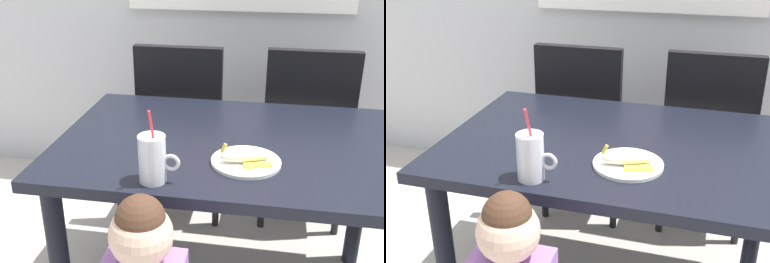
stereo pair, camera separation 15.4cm
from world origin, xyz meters
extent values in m
cube|color=black|center=(0.00, 0.00, 0.72)|extent=(1.27, 0.85, 0.04)
cylinder|color=black|center=(-0.55, 0.35, 0.35)|extent=(0.07, 0.07, 0.70)
cylinder|color=black|center=(0.55, 0.35, 0.35)|extent=(0.07, 0.07, 0.70)
cube|color=black|center=(-0.30, 0.72, 0.45)|extent=(0.44, 0.44, 0.06)
cube|color=black|center=(-0.30, 0.52, 0.72)|extent=(0.42, 0.05, 0.48)
cylinder|color=black|center=(-0.11, 0.91, 0.21)|extent=(0.04, 0.04, 0.42)
cylinder|color=black|center=(-0.49, 0.91, 0.21)|extent=(0.04, 0.04, 0.42)
cylinder|color=black|center=(-0.11, 0.53, 0.21)|extent=(0.04, 0.04, 0.42)
cylinder|color=black|center=(-0.49, 0.53, 0.21)|extent=(0.04, 0.04, 0.42)
cube|color=black|center=(0.31, 0.75, 0.45)|extent=(0.44, 0.44, 0.06)
cube|color=black|center=(0.31, 0.55, 0.72)|extent=(0.42, 0.05, 0.48)
cylinder|color=black|center=(0.50, 0.94, 0.21)|extent=(0.04, 0.04, 0.42)
cylinder|color=black|center=(0.12, 0.94, 0.21)|extent=(0.04, 0.04, 0.42)
cylinder|color=black|center=(0.50, 0.56, 0.21)|extent=(0.04, 0.04, 0.42)
cylinder|color=black|center=(0.12, 0.56, 0.21)|extent=(0.04, 0.04, 0.42)
sphere|color=beige|center=(-0.18, -0.60, 0.72)|extent=(0.17, 0.17, 0.17)
sphere|color=#472D1E|center=(-0.18, -0.60, 0.77)|extent=(0.13, 0.13, 0.13)
cylinder|color=silver|center=(-0.21, -0.35, 0.82)|extent=(0.08, 0.08, 0.15)
cylinder|color=#8C6647|center=(-0.21, -0.35, 0.79)|extent=(0.07, 0.07, 0.08)
torus|color=silver|center=(-0.15, -0.35, 0.81)|extent=(0.06, 0.01, 0.06)
cylinder|color=#E5333F|center=(-0.20, -0.35, 0.88)|extent=(0.01, 0.08, 0.21)
cylinder|color=white|center=(0.06, -0.18, 0.75)|extent=(0.23, 0.23, 0.01)
ellipsoid|color=#F4EAC6|center=(0.06, -0.19, 0.78)|extent=(0.18, 0.09, 0.04)
cube|color=yellow|center=(0.10, -0.22, 0.76)|extent=(0.10, 0.06, 0.01)
cube|color=yellow|center=(0.07, -0.15, 0.76)|extent=(0.10, 0.06, 0.01)
cylinder|color=yellow|center=(-0.01, -0.21, 0.81)|extent=(0.03, 0.02, 0.03)
camera|label=1|loc=(0.13, -1.54, 1.44)|focal=43.29mm
camera|label=2|loc=(0.28, -1.51, 1.44)|focal=43.29mm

